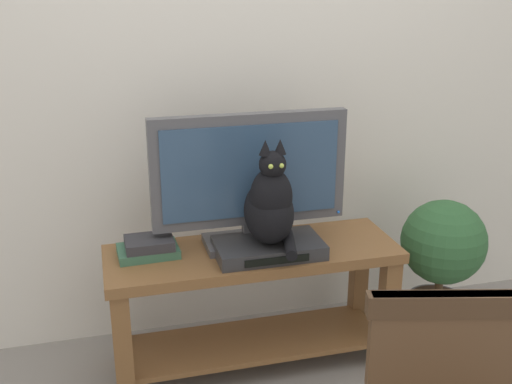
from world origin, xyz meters
name	(u,v)px	position (x,y,z in m)	size (l,w,h in m)	color
back_wall	(238,27)	(0.00, 0.96, 1.40)	(7.00, 0.12, 2.80)	silver
tv_stand	(253,288)	(-0.05, 0.50, 0.37)	(1.21, 0.41, 0.55)	brown
tv	(250,178)	(-0.05, 0.55, 0.85)	(0.80, 0.20, 0.56)	#4C4C51
media_box	(269,248)	(-0.01, 0.44, 0.58)	(0.43, 0.25, 0.06)	#2D2D30
cat	(270,205)	(-0.01, 0.42, 0.77)	(0.20, 0.34, 0.43)	black
book_stack	(149,247)	(-0.47, 0.55, 0.59)	(0.25, 0.17, 0.08)	#38664C
potted_plant	(442,259)	(0.82, 0.48, 0.41)	(0.38, 0.38, 0.68)	#47474C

